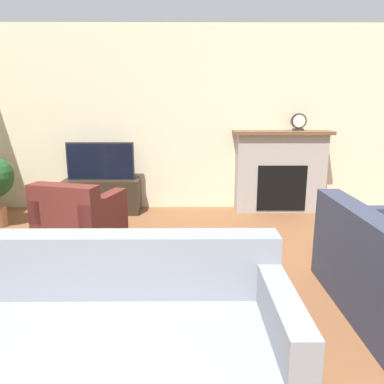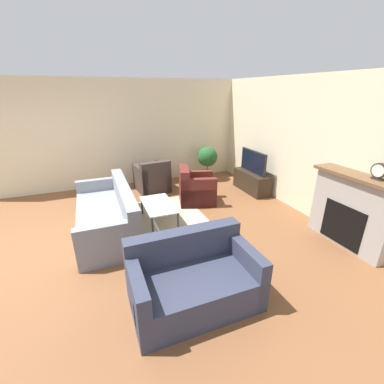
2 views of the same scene
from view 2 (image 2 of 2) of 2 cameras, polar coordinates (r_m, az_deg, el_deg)
ground_plane at (r=4.98m, az=-31.88°, el=-10.84°), size 20.00×20.00×0.00m
wall_back at (r=5.91m, az=21.59°, el=9.89°), size 8.35×0.06×2.70m
wall_left at (r=7.15m, az=-10.23°, el=12.86°), size 0.06×8.06×2.70m
area_rug at (r=5.13m, az=-6.67°, el=-6.44°), size 2.19×1.75×0.00m
fireplace at (r=4.88m, az=32.15°, el=-3.24°), size 1.42×0.40×1.20m
tv_stand at (r=6.69m, az=13.08°, el=2.27°), size 1.11×0.40×0.50m
tv at (r=6.53m, az=13.45°, el=6.59°), size 0.97×0.06×0.55m
couch_sectional at (r=4.92m, az=-18.13°, el=-5.01°), size 2.26×0.94×0.82m
couch_loveseat at (r=3.24m, az=0.21°, el=-19.07°), size 0.88×1.48×0.82m
armchair_by_window at (r=6.59m, az=-8.81°, el=2.80°), size 0.90×0.83×0.82m
armchair_accent at (r=5.83m, az=0.77°, el=0.52°), size 0.89×0.95×0.82m
coffee_table at (r=4.97m, az=-7.43°, el=-3.05°), size 0.99×0.55×0.38m
potted_plant at (r=7.32m, az=3.46°, el=7.43°), size 0.56×0.56×0.95m
mantel_clock at (r=4.55m, az=36.19°, el=3.75°), size 0.22×0.07×0.25m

